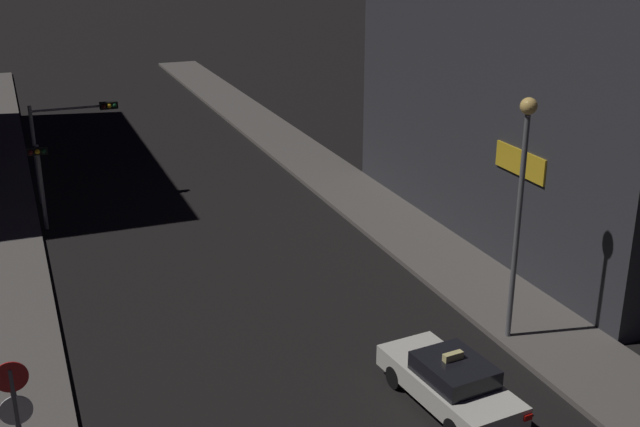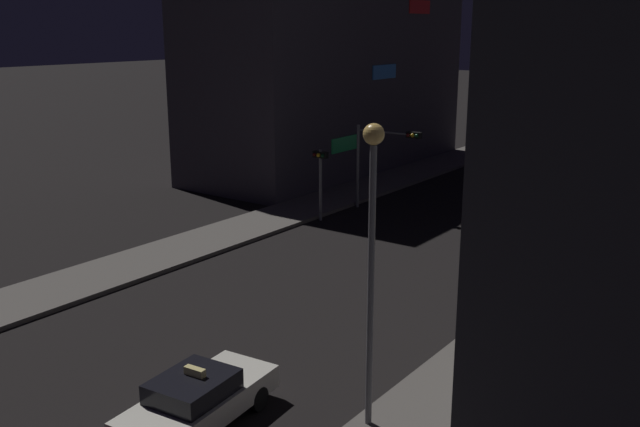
{
  "view_description": "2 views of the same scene",
  "coord_description": "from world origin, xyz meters",
  "px_view_note": "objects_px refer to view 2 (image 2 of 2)",
  "views": [
    {
      "loc": [
        -6.76,
        -5.62,
        12.13
      ],
      "look_at": [
        2.64,
        18.0,
        2.75
      ],
      "focal_mm": 44.74,
      "sensor_mm": 36.0,
      "label": 1
    },
    {
      "loc": [
        14.84,
        -0.95,
        9.62
      ],
      "look_at": [
        0.25,
        18.95,
        3.11
      ],
      "focal_mm": 39.93,
      "sensor_mm": 36.0,
      "label": 2
    }
  ],
  "objects_px": {
    "traffic_light_left_kerb": "(320,170)",
    "street_lamp_near_block": "(372,231)",
    "taxi": "(198,400)",
    "traffic_light_overhead": "(383,150)"
  },
  "relations": [
    {
      "from": "traffic_light_overhead",
      "to": "traffic_light_left_kerb",
      "type": "relative_size",
      "value": 1.24
    },
    {
      "from": "taxi",
      "to": "street_lamp_near_block",
      "type": "height_order",
      "value": "street_lamp_near_block"
    },
    {
      "from": "traffic_light_overhead",
      "to": "traffic_light_left_kerb",
      "type": "bearing_deg",
      "value": -114.23
    },
    {
      "from": "taxi",
      "to": "traffic_light_overhead",
      "type": "height_order",
      "value": "traffic_light_overhead"
    },
    {
      "from": "traffic_light_overhead",
      "to": "street_lamp_near_block",
      "type": "distance_m",
      "value": 21.56
    },
    {
      "from": "taxi",
      "to": "street_lamp_near_block",
      "type": "distance_m",
      "value": 6.05
    },
    {
      "from": "traffic_light_overhead",
      "to": "street_lamp_near_block",
      "type": "bearing_deg",
      "value": -59.4
    },
    {
      "from": "taxi",
      "to": "traffic_light_left_kerb",
      "type": "distance_m",
      "value": 19.72
    },
    {
      "from": "taxi",
      "to": "traffic_light_left_kerb",
      "type": "relative_size",
      "value": 1.26
    },
    {
      "from": "traffic_light_left_kerb",
      "to": "street_lamp_near_block",
      "type": "distance_m",
      "value": 19.71
    }
  ]
}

